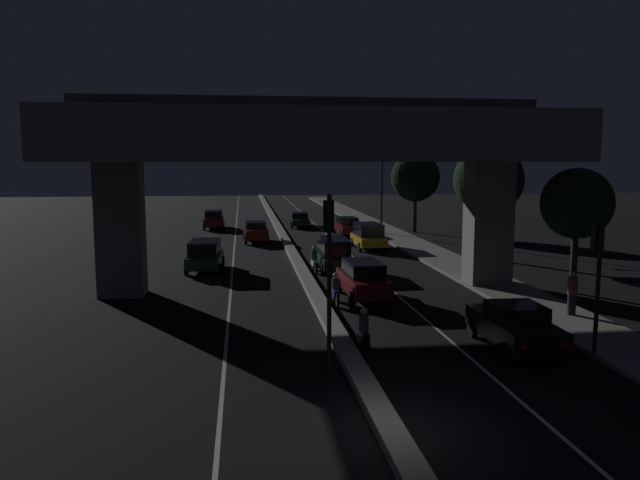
{
  "coord_description": "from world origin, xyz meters",
  "views": [
    {
      "loc": [
        -3.27,
        -13.56,
        6.27
      ],
      "look_at": [
        1.1,
        21.42,
        1.77
      ],
      "focal_mm": 35.0,
      "sensor_mm": 36.0,
      "label": 1
    }
  ],
  "objects_px": {
    "motorcycle_black_filtering_near": "(364,333)",
    "traffic_light_right_of_median": "(597,262)",
    "car_taxi_yellow_fourth": "(368,235)",
    "car_dark_green_lead_oncoming": "(205,255)",
    "motorcycle_white_filtering_far": "(314,261)",
    "car_dark_red_second": "(363,279)",
    "car_dark_green_sixth": "(300,220)",
    "motorcycle_blue_filtering_mid": "(336,291)",
    "car_dark_red_fifth": "(347,226)",
    "street_lamp": "(378,182)",
    "car_dark_red_third_oncoming": "(214,219)",
    "pedestrian_on_sidewalk": "(572,293)",
    "car_black_lead": "(514,326)",
    "traffic_light_left_of_median": "(329,251)",
    "car_dark_green_third": "(334,254)",
    "car_dark_red_second_oncoming": "(256,232)"
  },
  "relations": [
    {
      "from": "car_taxi_yellow_fourth",
      "to": "motorcycle_blue_filtering_mid",
      "type": "height_order",
      "value": "car_taxi_yellow_fourth"
    },
    {
      "from": "motorcycle_black_filtering_near",
      "to": "motorcycle_blue_filtering_mid",
      "type": "height_order",
      "value": "motorcycle_black_filtering_near"
    },
    {
      "from": "street_lamp",
      "to": "car_dark_red_third_oncoming",
      "type": "distance_m",
      "value": 16.08
    },
    {
      "from": "car_dark_green_lead_oncoming",
      "to": "motorcycle_white_filtering_far",
      "type": "bearing_deg",
      "value": 81.87
    },
    {
      "from": "traffic_light_right_of_median",
      "to": "car_dark_green_third",
      "type": "xyz_separation_m",
      "value": [
        -5.96,
        16.74,
        -2.1
      ]
    },
    {
      "from": "car_dark_red_third_oncoming",
      "to": "car_black_lead",
      "type": "bearing_deg",
      "value": 15.66
    },
    {
      "from": "car_black_lead",
      "to": "motorcycle_blue_filtering_mid",
      "type": "relative_size",
      "value": 2.29
    },
    {
      "from": "car_black_lead",
      "to": "car_dark_red_second",
      "type": "distance_m",
      "value": 8.91
    },
    {
      "from": "car_taxi_yellow_fourth",
      "to": "motorcycle_black_filtering_near",
      "type": "bearing_deg",
      "value": 167.17
    },
    {
      "from": "car_dark_green_sixth",
      "to": "car_dark_green_lead_oncoming",
      "type": "distance_m",
      "value": 24.5
    },
    {
      "from": "car_taxi_yellow_fourth",
      "to": "car_dark_green_sixth",
      "type": "relative_size",
      "value": 0.86
    },
    {
      "from": "car_taxi_yellow_fourth",
      "to": "car_dark_red_second",
      "type": "bearing_deg",
      "value": 166.68
    },
    {
      "from": "street_lamp",
      "to": "car_dark_red_second_oncoming",
      "type": "xyz_separation_m",
      "value": [
        -10.42,
        -3.39,
        -3.71
      ]
    },
    {
      "from": "pedestrian_on_sidewalk",
      "to": "car_black_lead",
      "type": "bearing_deg",
      "value": -138.61
    },
    {
      "from": "car_dark_green_third",
      "to": "pedestrian_on_sidewalk",
      "type": "bearing_deg",
      "value": -147.26
    },
    {
      "from": "pedestrian_on_sidewalk",
      "to": "car_dark_red_third_oncoming",
      "type": "bearing_deg",
      "value": 113.68
    },
    {
      "from": "street_lamp",
      "to": "car_dark_red_second_oncoming",
      "type": "relative_size",
      "value": 1.82
    },
    {
      "from": "car_dark_red_third_oncoming",
      "to": "motorcycle_black_filtering_near",
      "type": "height_order",
      "value": "car_dark_red_third_oncoming"
    },
    {
      "from": "car_dark_red_fifth",
      "to": "traffic_light_left_of_median",
      "type": "bearing_deg",
      "value": 167.56
    },
    {
      "from": "traffic_light_left_of_median",
      "to": "motorcycle_white_filtering_far",
      "type": "distance_m",
      "value": 16.69
    },
    {
      "from": "street_lamp",
      "to": "car_dark_red_second_oncoming",
      "type": "bearing_deg",
      "value": -161.97
    },
    {
      "from": "traffic_light_right_of_median",
      "to": "car_black_lead",
      "type": "distance_m",
      "value": 3.34
    },
    {
      "from": "traffic_light_left_of_median",
      "to": "car_black_lead",
      "type": "distance_m",
      "value": 7.12
    },
    {
      "from": "street_lamp",
      "to": "traffic_light_right_of_median",
      "type": "bearing_deg",
      "value": -90.48
    },
    {
      "from": "car_dark_green_third",
      "to": "street_lamp",
      "type": "bearing_deg",
      "value": -20.63
    },
    {
      "from": "car_dark_green_lead_oncoming",
      "to": "motorcycle_blue_filtering_mid",
      "type": "distance_m",
      "value": 11.11
    },
    {
      "from": "motorcycle_white_filtering_far",
      "to": "car_dark_green_sixth",
      "type": "bearing_deg",
      "value": -4.42
    },
    {
      "from": "traffic_light_right_of_median",
      "to": "car_black_lead",
      "type": "relative_size",
      "value": 1.01
    },
    {
      "from": "car_dark_red_third_oncoming",
      "to": "pedestrian_on_sidewalk",
      "type": "height_order",
      "value": "pedestrian_on_sidewalk"
    },
    {
      "from": "car_dark_red_second_oncoming",
      "to": "car_dark_red_third_oncoming",
      "type": "relative_size",
      "value": 0.93
    },
    {
      "from": "car_dark_red_second",
      "to": "car_dark_green_sixth",
      "type": "bearing_deg",
      "value": -1.81
    },
    {
      "from": "car_dark_red_second",
      "to": "motorcycle_black_filtering_near",
      "type": "relative_size",
      "value": 2.6
    },
    {
      "from": "car_dark_green_lead_oncoming",
      "to": "car_dark_red_second",
      "type": "bearing_deg",
      "value": 45.3
    },
    {
      "from": "pedestrian_on_sidewalk",
      "to": "street_lamp",
      "type": "bearing_deg",
      "value": 93.11
    },
    {
      "from": "traffic_light_left_of_median",
      "to": "traffic_light_right_of_median",
      "type": "relative_size",
      "value": 1.18
    },
    {
      "from": "car_black_lead",
      "to": "pedestrian_on_sidewalk",
      "type": "bearing_deg",
      "value": -47.09
    },
    {
      "from": "car_dark_red_fifth",
      "to": "car_dark_red_third_oncoming",
      "type": "xyz_separation_m",
      "value": [
        -11.38,
        6.95,
        0.05
      ]
    },
    {
      "from": "car_dark_green_third",
      "to": "car_dark_red_third_oncoming",
      "type": "relative_size",
      "value": 0.98
    },
    {
      "from": "car_dark_red_second_oncoming",
      "to": "motorcycle_white_filtering_far",
      "type": "distance_m",
      "value": 13.95
    },
    {
      "from": "car_dark_red_fifth",
      "to": "car_dark_red_second_oncoming",
      "type": "bearing_deg",
      "value": 111.37
    },
    {
      "from": "traffic_light_left_of_median",
      "to": "car_black_lead",
      "type": "height_order",
      "value": "traffic_light_left_of_median"
    },
    {
      "from": "car_dark_red_fifth",
      "to": "car_dark_green_sixth",
      "type": "height_order",
      "value": "car_dark_red_fifth"
    },
    {
      "from": "motorcycle_blue_filtering_mid",
      "to": "car_dark_green_third",
      "type": "bearing_deg",
      "value": -6.68
    },
    {
      "from": "motorcycle_blue_filtering_mid",
      "to": "pedestrian_on_sidewalk",
      "type": "bearing_deg",
      "value": -110.86
    },
    {
      "from": "car_dark_red_second",
      "to": "car_dark_red_fifth",
      "type": "distance_m",
      "value": 24.24
    },
    {
      "from": "car_dark_green_lead_oncoming",
      "to": "motorcycle_black_filtering_near",
      "type": "xyz_separation_m",
      "value": [
        6.09,
        -16.08,
        -0.3
      ]
    },
    {
      "from": "motorcycle_black_filtering_near",
      "to": "traffic_light_right_of_median",
      "type": "bearing_deg",
      "value": -102.04
    },
    {
      "from": "car_taxi_yellow_fourth",
      "to": "car_dark_red_fifth",
      "type": "bearing_deg",
      "value": 0.61
    },
    {
      "from": "motorcycle_black_filtering_near",
      "to": "car_dark_red_second",
      "type": "bearing_deg",
      "value": -11.63
    },
    {
      "from": "car_dark_red_second",
      "to": "car_black_lead",
      "type": "bearing_deg",
      "value": -158.33
    }
  ]
}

